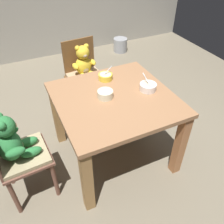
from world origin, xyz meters
TOP-DOWN VIEW (x-y plane):
  - ground_plane at (0.00, 0.00)m, footprint 5.20×5.20m
  - dining_table at (0.00, 0.00)m, footprint 0.97×0.96m
  - teddy_chair_near_left at (-0.86, -0.07)m, footprint 0.41×0.40m
  - teddy_chair_far_center at (0.03, 0.85)m, footprint 0.44×0.43m
  - porridge_bowl_cream_center at (-0.07, 0.03)m, footprint 0.13×0.13m
  - porridge_bowl_white_near_right at (0.31, -0.02)m, footprint 0.15×0.16m
  - porridge_bowl_yellow_far_center at (0.05, 0.29)m, footprint 0.14×0.13m
  - metal_pail at (1.16, 2.15)m, footprint 0.24×0.24m

SIDE VIEW (x-z plane):
  - ground_plane at x=0.00m, z-range -0.04..0.00m
  - metal_pail at x=1.16m, z-range 0.00..0.24m
  - teddy_chair_far_center at x=0.03m, z-range 0.11..0.95m
  - teddy_chair_near_left at x=-0.86m, z-range 0.12..0.98m
  - dining_table at x=0.00m, z-range 0.22..0.93m
  - porridge_bowl_yellow_far_center at x=0.05m, z-range 0.68..0.80m
  - porridge_bowl_white_near_right at x=0.31m, z-range 0.67..0.81m
  - porridge_bowl_cream_center at x=-0.07m, z-range 0.71..0.77m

